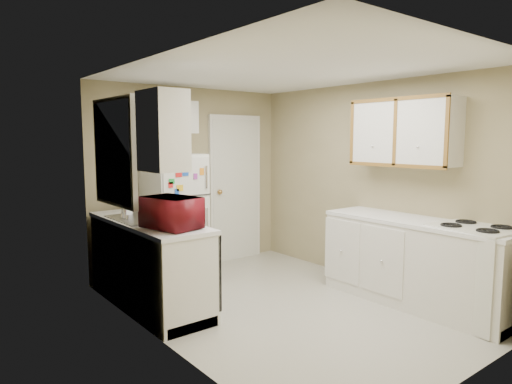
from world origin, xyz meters
TOP-DOWN VIEW (x-y plane):
  - floor at (0.00, 0.00)m, footprint 3.80×3.80m
  - ceiling at (0.00, 0.00)m, footprint 3.80×3.80m
  - wall_left at (-1.40, 0.00)m, footprint 3.80×3.80m
  - wall_right at (1.40, 0.00)m, footprint 3.80×3.80m
  - wall_back at (0.00, 1.90)m, footprint 2.80×2.80m
  - wall_front at (0.00, -1.90)m, footprint 2.80×2.80m
  - left_counter at (-1.10, 0.90)m, footprint 0.60×1.80m
  - dishwasher at (-0.81, 0.30)m, footprint 0.03×0.58m
  - sink at (-1.10, 1.05)m, footprint 0.54×0.74m
  - microwave at (-1.10, 0.37)m, footprint 0.59×0.41m
  - soap_bottle at (-1.15, 1.32)m, footprint 0.11×0.11m
  - window_blinds at (-1.36, 1.05)m, footprint 0.10×0.98m
  - upper_cabinet_left at (-1.25, 0.22)m, footprint 0.30×0.45m
  - refrigerator at (-0.45, 1.54)m, footprint 0.64×0.62m
  - cabinet_over_fridge at (-0.40, 1.75)m, footprint 0.70×0.30m
  - interior_door at (0.70, 1.86)m, footprint 0.86×0.06m
  - right_counter at (1.10, -0.80)m, footprint 0.60×2.00m
  - stove at (1.13, -1.39)m, footprint 0.68×0.80m
  - upper_cabinet_right at (1.25, -0.50)m, footprint 0.30×1.20m

SIDE VIEW (x-z plane):
  - floor at x=0.00m, z-range 0.00..0.00m
  - stove at x=1.13m, z-range 0.00..0.89m
  - left_counter at x=-1.10m, z-range 0.00..0.90m
  - right_counter at x=1.10m, z-range 0.00..0.90m
  - dishwasher at x=-0.81m, z-range 0.13..0.85m
  - refrigerator at x=-0.45m, z-range 0.00..1.55m
  - sink at x=-1.10m, z-range 0.78..0.94m
  - soap_bottle at x=-1.15m, z-range 0.90..1.10m
  - interior_door at x=0.70m, z-range -0.02..2.06m
  - microwave at x=-1.10m, z-range 0.87..1.23m
  - wall_left at x=-1.40m, z-range 1.20..1.20m
  - wall_right at x=1.40m, z-range 1.20..1.20m
  - wall_back at x=0.00m, z-range 1.20..1.20m
  - wall_front at x=0.00m, z-range 1.20..1.20m
  - window_blinds at x=-1.36m, z-range 1.06..2.14m
  - upper_cabinet_left at x=-1.25m, z-range 1.45..2.15m
  - upper_cabinet_right at x=1.25m, z-range 1.45..2.15m
  - cabinet_over_fridge at x=-0.40m, z-range 1.80..2.20m
  - ceiling at x=0.00m, z-range 2.40..2.40m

